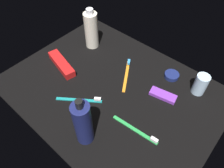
# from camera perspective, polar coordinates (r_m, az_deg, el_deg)

# --- Properties ---
(ground_plane) EXTENTS (0.84, 0.64, 0.01)m
(ground_plane) POSITION_cam_1_polar(r_m,az_deg,el_deg) (0.87, 0.00, -1.55)
(ground_plane) COLOR black
(lotion_bottle) EXTENTS (0.06, 0.06, 0.21)m
(lotion_bottle) POSITION_cam_1_polar(r_m,az_deg,el_deg) (0.67, -7.83, -10.43)
(lotion_bottle) COLOR navy
(lotion_bottle) RESTS_ON ground_plane
(bodywash_bottle) EXTENTS (0.06, 0.06, 0.19)m
(bodywash_bottle) POSITION_cam_1_polar(r_m,az_deg,el_deg) (1.01, -5.61, 14.34)
(bodywash_bottle) COLOR silver
(bodywash_bottle) RESTS_ON ground_plane
(deodorant_stick) EXTENTS (0.05, 0.05, 0.09)m
(deodorant_stick) POSITION_cam_1_polar(r_m,az_deg,el_deg) (0.89, 22.73, -0.07)
(deodorant_stick) COLOR silver
(deodorant_stick) RESTS_ON ground_plane
(toothbrush_teal) EXTENTS (0.15, 0.12, 0.02)m
(toothbrush_teal) POSITION_cam_1_polar(r_m,az_deg,el_deg) (0.83, -8.15, -4.20)
(toothbrush_teal) COLOR teal
(toothbrush_teal) RESTS_ON ground_plane
(toothbrush_orange) EXTENTS (0.10, 0.16, 0.02)m
(toothbrush_orange) POSITION_cam_1_polar(r_m,az_deg,el_deg) (0.91, 4.07, 2.82)
(toothbrush_orange) COLOR orange
(toothbrush_orange) RESTS_ON ground_plane
(toothbrush_green) EXTENTS (0.18, 0.03, 0.02)m
(toothbrush_green) POSITION_cam_1_polar(r_m,az_deg,el_deg) (0.75, 6.91, -12.41)
(toothbrush_green) COLOR green
(toothbrush_green) RESTS_ON ground_plane
(toothpaste_box_red) EXTENTS (0.18, 0.08, 0.03)m
(toothpaste_box_red) POSITION_cam_1_polar(r_m,az_deg,el_deg) (0.96, -13.44, 5.28)
(toothpaste_box_red) COLOR red
(toothpaste_box_red) RESTS_ON ground_plane
(snack_bar_purple) EXTENTS (0.11, 0.06, 0.01)m
(snack_bar_purple) POSITION_cam_1_polar(r_m,az_deg,el_deg) (0.86, 13.58, -2.94)
(snack_bar_purple) COLOR purple
(snack_bar_purple) RESTS_ON ground_plane
(cream_tin_left) EXTENTS (0.06, 0.06, 0.02)m
(cream_tin_left) POSITION_cam_1_polar(r_m,az_deg,el_deg) (0.93, 15.77, 2.24)
(cream_tin_left) COLOR navy
(cream_tin_left) RESTS_ON ground_plane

